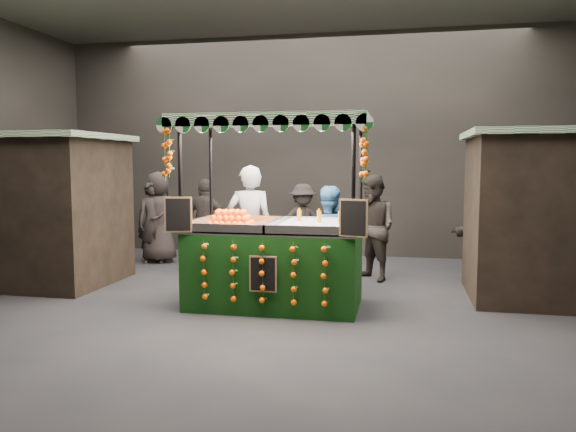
# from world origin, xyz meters

# --- Properties ---
(ground) EXTENTS (12.00, 12.00, 0.00)m
(ground) POSITION_xyz_m (0.00, 0.00, 0.00)
(ground) COLOR black
(ground) RESTS_ON ground
(market_hall) EXTENTS (12.10, 10.10, 5.05)m
(market_hall) POSITION_xyz_m (0.00, 0.00, 3.38)
(market_hall) COLOR black
(market_hall) RESTS_ON ground
(neighbour_stall_left) EXTENTS (3.00, 2.20, 2.60)m
(neighbour_stall_left) POSITION_xyz_m (-4.40, 1.00, 1.31)
(neighbour_stall_left) COLOR black
(neighbour_stall_left) RESTS_ON ground
(neighbour_stall_right) EXTENTS (3.00, 2.20, 2.60)m
(neighbour_stall_right) POSITION_xyz_m (4.40, 1.50, 1.31)
(neighbour_stall_right) COLOR black
(neighbour_stall_right) RESTS_ON ground
(juice_stall) EXTENTS (2.85, 1.68, 2.77)m
(juice_stall) POSITION_xyz_m (0.14, 0.20, 0.86)
(juice_stall) COLOR black
(juice_stall) RESTS_ON ground
(vendor_grey) EXTENTS (0.84, 0.65, 2.07)m
(vendor_grey) POSITION_xyz_m (-0.51, 1.19, 1.03)
(vendor_grey) COLOR slate
(vendor_grey) RESTS_ON ground
(vendor_blue) EXTENTS (0.91, 0.74, 1.73)m
(vendor_blue) POSITION_xyz_m (0.75, 1.38, 0.87)
(vendor_blue) COLOR #2B598A
(vendor_blue) RESTS_ON ground
(shopper_0) EXTENTS (0.75, 0.65, 1.73)m
(shopper_0) POSITION_xyz_m (-3.17, 3.18, 0.86)
(shopper_0) COLOR black
(shopper_0) RESTS_ON ground
(shopper_1) EXTENTS (1.16, 1.17, 1.90)m
(shopper_1) POSITION_xyz_m (1.44, 2.35, 0.95)
(shopper_1) COLOR black
(shopper_1) RESTS_ON ground
(shopper_2) EXTENTS (1.07, 0.49, 1.79)m
(shopper_2) POSITION_xyz_m (-1.89, 2.86, 0.90)
(shopper_2) COLOR #2D2825
(shopper_2) RESTS_ON ground
(shopper_3) EXTENTS (1.23, 1.00, 1.66)m
(shopper_3) POSITION_xyz_m (-0.15, 4.14, 0.83)
(shopper_3) COLOR #2A2422
(shopper_3) RESTS_ON ground
(shopper_4) EXTENTS (1.07, 0.85, 1.93)m
(shopper_4) POSITION_xyz_m (-3.10, 3.32, 0.96)
(shopper_4) COLOR black
(shopper_4) RESTS_ON ground
(shopper_5) EXTENTS (1.38, 1.23, 1.52)m
(shopper_5) POSITION_xyz_m (3.35, 2.67, 0.76)
(shopper_5) COLOR #2D2825
(shopper_5) RESTS_ON ground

